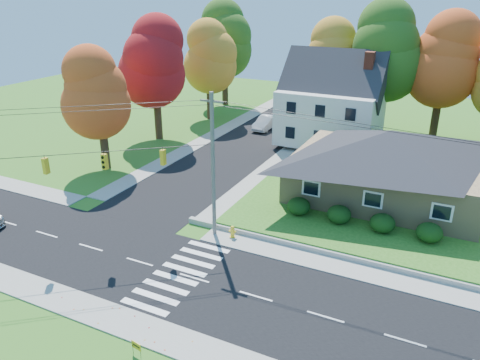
# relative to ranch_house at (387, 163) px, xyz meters

# --- Properties ---
(ground) EXTENTS (120.00, 120.00, 0.00)m
(ground) POSITION_rel_ranch_house_xyz_m (-8.00, -16.00, -3.27)
(ground) COLOR #3D7923
(road_main) EXTENTS (90.00, 8.00, 0.02)m
(road_main) POSITION_rel_ranch_house_xyz_m (-8.00, -16.00, -3.26)
(road_main) COLOR black
(road_main) RESTS_ON ground
(road_cross) EXTENTS (8.00, 44.00, 0.02)m
(road_cross) POSITION_rel_ranch_house_xyz_m (-16.00, 10.00, -3.25)
(road_cross) COLOR black
(road_cross) RESTS_ON ground
(sidewalk_north) EXTENTS (90.00, 2.00, 0.08)m
(sidewalk_north) POSITION_rel_ranch_house_xyz_m (-8.00, -11.00, -3.23)
(sidewalk_north) COLOR #9C9A90
(sidewalk_north) RESTS_ON ground
(sidewalk_south) EXTENTS (90.00, 2.00, 0.08)m
(sidewalk_south) POSITION_rel_ranch_house_xyz_m (-8.00, -21.00, -3.23)
(sidewalk_south) COLOR #9C9A90
(sidewalk_south) RESTS_ON ground
(lawn) EXTENTS (30.00, 30.00, 0.50)m
(lawn) POSITION_rel_ranch_house_xyz_m (5.00, 5.00, -3.02)
(lawn) COLOR #3D7923
(lawn) RESTS_ON ground
(ranch_house) EXTENTS (14.60, 10.60, 5.40)m
(ranch_house) POSITION_rel_ranch_house_xyz_m (0.00, 0.00, 0.00)
(ranch_house) COLOR tan
(ranch_house) RESTS_ON lawn
(colonial_house) EXTENTS (10.40, 8.40, 9.60)m
(colonial_house) POSITION_rel_ranch_house_xyz_m (-7.96, 12.00, 1.32)
(colonial_house) COLOR silver
(colonial_house) RESTS_ON lawn
(hedge_row) EXTENTS (10.70, 1.70, 1.27)m
(hedge_row) POSITION_rel_ranch_house_xyz_m (-0.50, -6.20, -2.13)
(hedge_row) COLOR #163A10
(hedge_row) RESTS_ON lawn
(traffic_infrastructure) EXTENTS (38.10, 10.66, 10.00)m
(traffic_infrastructure) POSITION_rel_ranch_house_xyz_m (-8.15, -14.65, 1.88)
(traffic_infrastructure) COLOR #666059
(traffic_infrastructure) RESTS_ON ground
(tree_lot_0) EXTENTS (6.72, 6.72, 12.51)m
(tree_lot_0) POSITION_rel_ranch_house_xyz_m (-10.00, 18.00, 5.04)
(tree_lot_0) COLOR #3F2A19
(tree_lot_0) RESTS_ON lawn
(tree_lot_1) EXTENTS (7.84, 7.84, 14.60)m
(tree_lot_1) POSITION_rel_ranch_house_xyz_m (-4.00, 17.00, 6.35)
(tree_lot_1) COLOR #3F2A19
(tree_lot_1) RESTS_ON lawn
(tree_lot_2) EXTENTS (7.28, 7.28, 13.56)m
(tree_lot_2) POSITION_rel_ranch_house_xyz_m (2.00, 18.00, 5.70)
(tree_lot_2) COLOR #3F2A19
(tree_lot_2) RESTS_ON lawn
(tree_west_0) EXTENTS (6.16, 6.16, 11.47)m
(tree_west_0) POSITION_rel_ranch_house_xyz_m (-25.00, -4.00, 3.89)
(tree_west_0) COLOR #3F2A19
(tree_west_0) RESTS_ON ground
(tree_west_1) EXTENTS (7.28, 7.28, 13.56)m
(tree_west_1) POSITION_rel_ranch_house_xyz_m (-26.00, 6.00, 5.20)
(tree_west_1) COLOR #3F2A19
(tree_west_1) RESTS_ON ground
(tree_west_2) EXTENTS (6.72, 6.72, 12.51)m
(tree_west_2) POSITION_rel_ranch_house_xyz_m (-25.00, 16.00, 4.54)
(tree_west_2) COLOR #3F2A19
(tree_west_2) RESTS_ON ground
(tree_west_3) EXTENTS (7.84, 7.84, 14.60)m
(tree_west_3) POSITION_rel_ranch_house_xyz_m (-27.00, 24.00, 5.85)
(tree_west_3) COLOR #3F2A19
(tree_west_3) RESTS_ON ground
(white_car) EXTENTS (1.72, 4.79, 1.57)m
(white_car) POSITION_rel_ranch_house_xyz_m (-16.58, 14.70, -2.46)
(white_car) COLOR beige
(white_car) RESTS_ON road_cross
(fire_hydrant) EXTENTS (0.52, 0.41, 0.91)m
(fire_hydrant) POSITION_rel_ranch_house_xyz_m (-8.16, -10.70, -2.83)
(fire_hydrant) COLOR yellow
(fire_hydrant) RESTS_ON ground
(yard_sign) EXTENTS (0.59, 0.13, 0.74)m
(yard_sign) POSITION_rel_ranch_house_xyz_m (-7.16, -22.53, -2.74)
(yard_sign) COLOR black
(yard_sign) RESTS_ON ground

